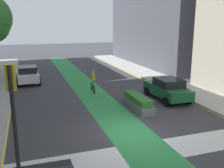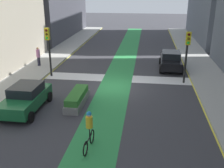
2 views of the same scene
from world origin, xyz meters
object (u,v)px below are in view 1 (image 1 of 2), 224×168
at_px(traffic_signal_near_left, 12,97).
at_px(car_green_right_far, 167,89).
at_px(car_white_left_far, 28,74).
at_px(cyclist_in_lane, 93,81).
at_px(median_planter, 138,102).

xyz_separation_m(traffic_signal_near_left, car_green_right_far, (10.14, 6.16, -2.03)).
distance_m(car_green_right_far, car_white_left_far, 13.00).
relative_size(cyclist_in_lane, median_planter, 0.57).
relative_size(traffic_signal_near_left, median_planter, 1.24).
relative_size(car_white_left_far, median_planter, 1.30).
bearing_deg(median_planter, car_white_left_far, 123.86).
xyz_separation_m(car_green_right_far, cyclist_in_lane, (-4.68, 3.52, 0.17)).
relative_size(traffic_signal_near_left, car_green_right_far, 0.96).
bearing_deg(car_green_right_far, traffic_signal_near_left, -148.73).
bearing_deg(cyclist_in_lane, median_planter, -68.81).
height_order(car_green_right_far, cyclist_in_lane, cyclist_in_lane).
relative_size(traffic_signal_near_left, cyclist_in_lane, 2.17).
distance_m(traffic_signal_near_left, cyclist_in_lane, 11.27).
bearing_deg(median_planter, cyclist_in_lane, 111.19).
bearing_deg(traffic_signal_near_left, median_planter, 34.44).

